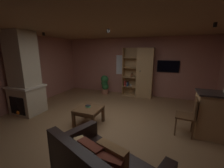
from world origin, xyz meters
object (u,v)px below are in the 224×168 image
object	(u,v)px
table_book_1	(88,106)
potted_floor_plant	(105,84)
table_book_0	(88,107)
bookshelf_cabinet	(143,73)
dining_chair	(189,114)
stone_fireplace	(24,78)
wall_mounted_tv	(168,66)
coffee_table	(89,111)

from	to	relation	value
table_book_1	potted_floor_plant	size ratio (longest dim) A/B	0.14
table_book_0	potted_floor_plant	bearing A→B (deg)	104.96
bookshelf_cabinet	dining_chair	distance (m)	3.01
potted_floor_plant	table_book_0	bearing A→B (deg)	-75.04
bookshelf_cabinet	potted_floor_plant	xyz separation A→B (m)	(-1.69, -0.22, -0.57)
stone_fireplace	wall_mounted_tv	bearing A→B (deg)	37.87
potted_floor_plant	wall_mounted_tv	xyz separation A→B (m)	(2.67, 0.43, 0.88)
table_book_0	table_book_1	bearing A→B (deg)	129.45
table_book_0	potted_floor_plant	size ratio (longest dim) A/B	0.13
coffee_table	dining_chair	size ratio (longest dim) A/B	0.73
potted_floor_plant	bookshelf_cabinet	bearing A→B (deg)	7.31
table_book_0	dining_chair	distance (m)	2.51
table_book_0	dining_chair	world-z (taller)	dining_chair
table_book_1	dining_chair	distance (m)	2.53
stone_fireplace	dining_chair	bearing A→B (deg)	5.65
coffee_table	potted_floor_plant	bearing A→B (deg)	105.45
stone_fireplace	coffee_table	size ratio (longest dim) A/B	3.77
coffee_table	wall_mounted_tv	distance (m)	3.84
table_book_1	wall_mounted_tv	size ratio (longest dim) A/B	0.14
bookshelf_cabinet	table_book_0	world-z (taller)	bookshelf_cabinet
bookshelf_cabinet	table_book_1	xyz separation A→B (m)	(-0.98, -2.92, -0.52)
bookshelf_cabinet	coffee_table	world-z (taller)	bookshelf_cabinet
stone_fireplace	wall_mounted_tv	distance (m)	5.26
stone_fireplace	potted_floor_plant	distance (m)	3.24
stone_fireplace	table_book_0	distance (m)	2.30
table_book_1	bookshelf_cabinet	bearing A→B (deg)	71.39
wall_mounted_tv	potted_floor_plant	bearing A→B (deg)	-170.92
coffee_table	table_book_0	world-z (taller)	table_book_0
table_book_0	table_book_1	distance (m)	0.05
table_book_0	table_book_1	world-z (taller)	table_book_1
bookshelf_cabinet	table_book_1	size ratio (longest dim) A/B	17.32
coffee_table	wall_mounted_tv	xyz separation A→B (m)	(1.91, 3.20, 0.96)
potted_floor_plant	table_book_1	bearing A→B (deg)	-75.37
table_book_1	wall_mounted_tv	xyz separation A→B (m)	(1.97, 3.13, 0.84)
wall_mounted_tv	table_book_1	bearing A→B (deg)	-122.13
stone_fireplace	potted_floor_plant	world-z (taller)	stone_fireplace
stone_fireplace	bookshelf_cabinet	distance (m)	4.37
dining_chair	table_book_0	bearing A→B (deg)	-170.85
stone_fireplace	table_book_1	distance (m)	2.27
coffee_table	table_book_1	world-z (taller)	table_book_1
bookshelf_cabinet	potted_floor_plant	world-z (taller)	bookshelf_cabinet
coffee_table	potted_floor_plant	xyz separation A→B (m)	(-0.77, 2.77, 0.08)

